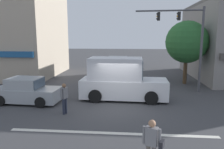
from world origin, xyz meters
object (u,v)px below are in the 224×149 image
object	(u,v)px
sedan_crossing_leftbound	(27,92)
van_approaching_near	(116,69)
traffic_light_mast	(188,35)
pedestrian_foreground_with_bag	(152,143)
utility_pole_near_left	(36,37)
box_truck_waiting_far	(121,81)
pedestrian_mid_crossing	(64,97)
street_tree	(187,42)

from	to	relation	value
sedan_crossing_leftbound	van_approaching_near	bearing A→B (deg)	57.71
traffic_light_mast	pedestrian_foreground_with_bag	distance (m)	11.33
van_approaching_near	pedestrian_foreground_with_bag	world-z (taller)	van_approaching_near
sedan_crossing_leftbound	van_approaching_near	world-z (taller)	van_approaching_near
utility_pole_near_left	traffic_light_mast	xyz separation A→B (m)	(12.12, -1.62, 0.13)
box_truck_waiting_far	pedestrian_foreground_with_bag	size ratio (longest dim) A/B	3.39
box_truck_waiting_far	van_approaching_near	distance (m)	6.77
box_truck_waiting_far	traffic_light_mast	bearing A→B (deg)	27.57
traffic_light_mast	box_truck_waiting_far	xyz separation A→B (m)	(-4.76, -2.48, -2.92)
box_truck_waiting_far	pedestrian_foreground_with_bag	bearing A→B (deg)	-80.47
traffic_light_mast	pedestrian_mid_crossing	size ratio (longest dim) A/B	3.71
street_tree	utility_pole_near_left	xyz separation A→B (m)	(-12.75, -1.19, 0.42)
utility_pole_near_left	box_truck_waiting_far	distance (m)	8.88
traffic_light_mast	pedestrian_foreground_with_bag	size ratio (longest dim) A/B	3.71
box_truck_waiting_far	sedan_crossing_leftbound	bearing A→B (deg)	-167.51
traffic_light_mast	box_truck_waiting_far	bearing A→B (deg)	-152.43
traffic_light_mast	sedan_crossing_leftbound	world-z (taller)	traffic_light_mast
traffic_light_mast	van_approaching_near	bearing A→B (deg)	142.56
street_tree	traffic_light_mast	bearing A→B (deg)	-102.58
traffic_light_mast	box_truck_waiting_far	distance (m)	6.11
box_truck_waiting_far	pedestrian_foreground_with_bag	xyz separation A→B (m)	(1.31, -7.82, -0.30)
box_truck_waiting_far	pedestrian_mid_crossing	xyz separation A→B (m)	(-2.86, -3.08, -0.30)
van_approaching_near	pedestrian_mid_crossing	size ratio (longest dim) A/B	2.83
utility_pole_near_left	box_truck_waiting_far	world-z (taller)	utility_pole_near_left
street_tree	box_truck_waiting_far	size ratio (longest dim) A/B	0.96
street_tree	van_approaching_near	world-z (taller)	street_tree
box_truck_waiting_far	sedan_crossing_leftbound	distance (m)	6.00
box_truck_waiting_far	pedestrian_mid_crossing	bearing A→B (deg)	-132.94
pedestrian_mid_crossing	traffic_light_mast	bearing A→B (deg)	36.12
street_tree	van_approaching_near	xyz separation A→B (m)	(-6.16, 1.42, -2.62)
utility_pole_near_left	street_tree	bearing A→B (deg)	5.34
van_approaching_near	street_tree	bearing A→B (deg)	-12.99
street_tree	van_approaching_near	bearing A→B (deg)	167.01
street_tree	pedestrian_foreground_with_bag	bearing A→B (deg)	-107.25
van_approaching_near	pedestrian_mid_crossing	bearing A→B (deg)	-102.04
traffic_light_mast	pedestrian_mid_crossing	bearing A→B (deg)	-143.88
van_approaching_near	pedestrian_foreground_with_bag	bearing A→B (deg)	-81.83
utility_pole_near_left	pedestrian_mid_crossing	xyz separation A→B (m)	(4.50, -7.18, -3.10)
street_tree	utility_pole_near_left	bearing A→B (deg)	-174.66
sedan_crossing_leftbound	pedestrian_foreground_with_bag	size ratio (longest dim) A/B	2.50
box_truck_waiting_far	pedestrian_mid_crossing	distance (m)	4.21
pedestrian_foreground_with_bag	traffic_light_mast	bearing A→B (deg)	71.52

